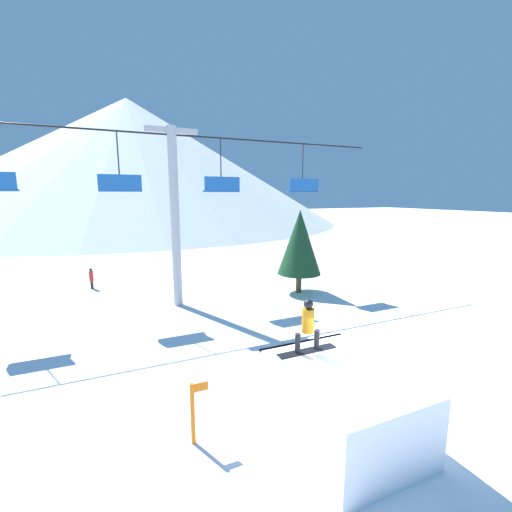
% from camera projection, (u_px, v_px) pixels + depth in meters
% --- Properties ---
extents(ground_plane, '(220.00, 220.00, 0.00)m').
position_uv_depth(ground_plane, '(365.00, 419.00, 8.37)').
color(ground_plane, white).
extents(mountain_ridge, '(79.46, 79.46, 23.58)m').
position_uv_depth(mountain_ridge, '(130.00, 162.00, 66.90)').
color(mountain_ridge, silver).
rests_on(mountain_ridge, ground_plane).
extents(snow_ramp, '(2.49, 3.40, 1.59)m').
position_uv_depth(snow_ramp, '(341.00, 403.00, 7.69)').
color(snow_ramp, white).
rests_on(snow_ramp, ground_plane).
extents(snowboarder, '(1.57, 0.30, 1.34)m').
position_uv_depth(snowboarder, '(308.00, 326.00, 8.34)').
color(snowboarder, black).
rests_on(snowboarder, snow_ramp).
extents(chairlift, '(22.09, 0.44, 8.52)m').
position_uv_depth(chairlift, '(174.00, 201.00, 16.16)').
color(chairlift, '#9E9EA3').
rests_on(chairlift, ground_plane).
extents(pine_tree_near, '(2.41, 2.41, 4.63)m').
position_uv_depth(pine_tree_near, '(300.00, 242.00, 18.77)').
color(pine_tree_near, '#4C3823').
rests_on(pine_tree_near, ground_plane).
extents(trail_marker, '(0.41, 0.10, 1.43)m').
position_uv_depth(trail_marker, '(193.00, 411.00, 7.43)').
color(trail_marker, orange).
rests_on(trail_marker, ground_plane).
extents(distant_skier, '(0.24, 0.24, 1.23)m').
position_uv_depth(distant_skier, '(91.00, 277.00, 19.91)').
color(distant_skier, black).
rests_on(distant_skier, ground_plane).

